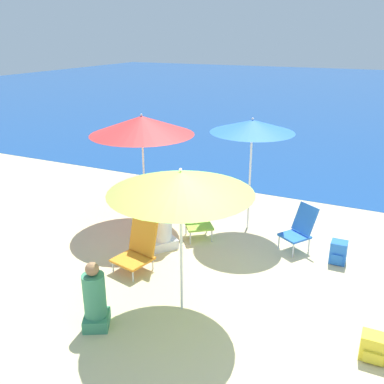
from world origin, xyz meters
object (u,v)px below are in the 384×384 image
(beach_chair_orange, at_px, (139,246))
(backpack_blue, at_px, (338,252))
(beach_umbrella_lime, at_px, (181,182))
(beach_chair_lime, at_px, (197,214))
(beach_umbrella_blue, at_px, (252,126))
(person_seated_far, at_px, (162,229))
(beach_umbrella_red, at_px, (142,125))
(beach_chair_blue, at_px, (300,227))
(person_seated_near, at_px, (95,300))
(backpack_yellow, at_px, (374,347))

(beach_chair_orange, bearing_deg, backpack_blue, 40.74)
(beach_umbrella_lime, distance_m, beach_chair_lime, 2.64)
(beach_umbrella_blue, relative_size, person_seated_far, 2.40)
(beach_umbrella_blue, distance_m, beach_chair_lime, 1.85)
(beach_chair_orange, bearing_deg, beach_umbrella_blue, 75.97)
(beach_umbrella_lime, distance_m, backpack_blue, 3.23)
(backpack_blue, bearing_deg, beach_umbrella_lime, -128.45)
(beach_umbrella_red, bearing_deg, backpack_blue, -1.91)
(beach_chair_blue, distance_m, person_seated_near, 3.68)
(beach_chair_orange, distance_m, backpack_blue, 3.21)
(beach_chair_orange, distance_m, backpack_yellow, 3.55)
(beach_umbrella_blue, xyz_separation_m, beach_chair_lime, (-0.74, -0.71, -1.54))
(beach_chair_lime, height_order, person_seated_near, person_seated_near)
(beach_umbrella_red, height_order, backpack_blue, beach_umbrella_red)
(beach_umbrella_lime, bearing_deg, person_seated_near, -135.71)
(person_seated_near, height_order, person_seated_far, person_seated_near)
(beach_chair_blue, xyz_separation_m, beach_chair_lime, (-1.80, -0.25, 0.01))
(beach_chair_orange, distance_m, beach_chair_blue, 2.74)
(person_seated_far, bearing_deg, backpack_yellow, 15.99)
(beach_umbrella_lime, height_order, beach_chair_orange, beach_umbrella_lime)
(beach_chair_lime, distance_m, person_seated_far, 0.78)
(person_seated_near, bearing_deg, beach_umbrella_lime, 15.76)
(person_seated_far, bearing_deg, person_seated_near, -45.48)
(beach_chair_orange, bearing_deg, person_seated_far, 103.42)
(beach_umbrella_blue, height_order, backpack_yellow, beach_umbrella_blue)
(beach_umbrella_red, distance_m, beach_chair_orange, 2.40)
(person_seated_near, height_order, backpack_yellow, person_seated_near)
(beach_chair_lime, relative_size, backpack_yellow, 2.81)
(backpack_yellow, bearing_deg, beach_umbrella_red, 153.00)
(person_seated_near, relative_size, person_seated_far, 1.03)
(beach_umbrella_lime, bearing_deg, backpack_blue, 51.55)
(backpack_blue, bearing_deg, person_seated_far, -165.20)
(person_seated_far, height_order, backpack_blue, person_seated_far)
(beach_umbrella_blue, bearing_deg, backpack_blue, -20.45)
(beach_chair_orange, xyz_separation_m, beach_chair_blue, (2.15, 1.70, 0.03))
(beach_umbrella_red, xyz_separation_m, person_seated_far, (0.86, -0.87, -1.55))
(person_seated_near, xyz_separation_m, backpack_yellow, (3.22, 0.87, -0.23))
(beach_umbrella_blue, bearing_deg, beach_chair_blue, -23.23)
(beach_umbrella_red, distance_m, beach_umbrella_blue, 2.02)
(beach_chair_blue, distance_m, backpack_yellow, 2.67)
(beach_umbrella_lime, xyz_separation_m, person_seated_near, (-0.81, -0.79, -1.43))
(person_seated_near, relative_size, backpack_blue, 2.46)
(beach_umbrella_red, height_order, beach_chair_orange, beach_umbrella_red)
(beach_chair_lime, xyz_separation_m, person_seated_far, (-0.36, -0.69, -0.07))
(beach_umbrella_red, xyz_separation_m, person_seated_near, (1.15, -3.10, -1.53))
(beach_umbrella_blue, distance_m, backpack_yellow, 4.08)
(beach_umbrella_red, xyz_separation_m, beach_umbrella_blue, (1.95, 0.53, 0.05))
(beach_chair_orange, bearing_deg, person_seated_near, -66.46)
(beach_chair_orange, xyz_separation_m, beach_chair_lime, (0.35, 1.45, 0.04))
(beach_chair_orange, bearing_deg, backpack_yellow, 3.03)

